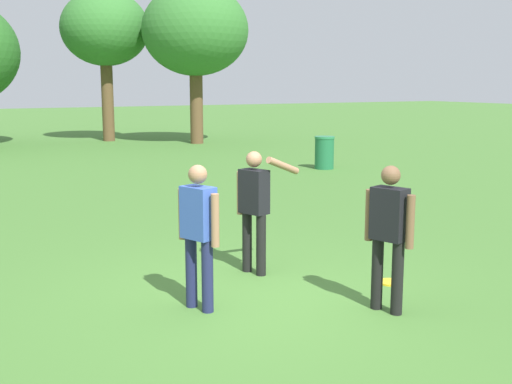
# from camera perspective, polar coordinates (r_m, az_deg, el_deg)

# --- Properties ---
(ground_plane) EXTENTS (120.00, 120.00, 0.00)m
(ground_plane) POSITION_cam_1_polar(r_m,az_deg,el_deg) (7.63, -0.44, -9.51)
(ground_plane) COLOR #447530
(person_thrower) EXTENTS (0.79, 0.59, 1.64)m
(person_thrower) POSITION_cam_1_polar(r_m,az_deg,el_deg) (8.37, -0.12, -0.95)
(person_thrower) COLOR black
(person_thrower) RESTS_ON ground
(person_catcher) EXTENTS (0.32, 0.59, 1.64)m
(person_catcher) POSITION_cam_1_polar(r_m,az_deg,el_deg) (7.11, 11.81, -3.26)
(person_catcher) COLOR black
(person_catcher) RESTS_ON ground
(person_bystander) EXTENTS (0.34, 0.58, 1.64)m
(person_bystander) POSITION_cam_1_polar(r_m,az_deg,el_deg) (7.05, -5.17, -3.19)
(person_bystander) COLOR #1E234C
(person_bystander) RESTS_ON ground
(frisbee) EXTENTS (0.29, 0.29, 0.03)m
(frisbee) POSITION_cam_1_polar(r_m,az_deg,el_deg) (8.35, 11.89, -7.91)
(frisbee) COLOR yellow
(frisbee) RESTS_ON ground
(trash_can_beside_table) EXTENTS (0.59, 0.59, 0.96)m
(trash_can_beside_table) POSITION_cam_1_polar(r_m,az_deg,el_deg) (18.88, 6.14, 3.54)
(trash_can_beside_table) COLOR #1E663D
(trash_can_beside_table) RESTS_ON ground
(tree_slender_mid) EXTENTS (3.72, 3.72, 6.38)m
(tree_slender_mid) POSITION_cam_1_polar(r_m,az_deg,el_deg) (28.58, -13.39, 13.97)
(tree_slender_mid) COLOR brown
(tree_slender_mid) RESTS_ON ground
(tree_back_left) EXTENTS (4.34, 4.34, 6.47)m
(tree_back_left) POSITION_cam_1_polar(r_m,az_deg,el_deg) (26.80, -5.46, 14.16)
(tree_back_left) COLOR brown
(tree_back_left) RESTS_ON ground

